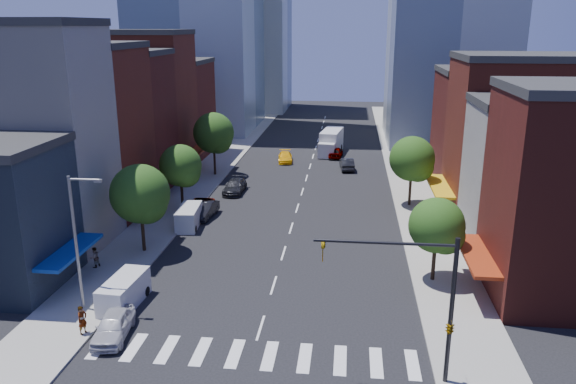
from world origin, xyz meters
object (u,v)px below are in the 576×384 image
Objects in this scene: cargo_van_far at (189,217)px; box_truck at (331,143)px; parked_car_front at (113,325)px; pedestrian_far at (95,257)px; parked_car_rear at (235,186)px; taxi at (285,157)px; parked_car_second at (205,210)px; parked_car_third at (200,207)px; traffic_car_oncoming at (347,164)px; cargo_van_near at (123,293)px; pedestrian_near at (82,320)px; traffic_car_far at (336,152)px.

box_truck reaches higher than cargo_van_far.
pedestrian_far reaches higher than parked_car_front.
parked_car_rear is 23.77m from box_truck.
box_truck is at bearing 71.83° from parked_car_front.
box_truck reaches higher than taxi.
pedestrian_far is (-5.34, -12.86, 0.21)m from parked_car_second.
taxi is 38.37m from pedestrian_far.
box_truck is (11.92, 29.21, 0.90)m from parked_car_third.
traffic_car_oncoming is (14.36, 23.54, -0.18)m from cargo_van_far.
parked_car_front is at bearing -103.13° from taxi.
pedestrian_far reaches higher than parked_car_rear.
parked_car_third is 23.80m from taxi.
box_truck is (11.13, 30.22, 0.83)m from parked_car_second.
parked_car_front is at bearing 55.96° from pedestrian_far.
parked_car_rear is 22.47m from pedestrian_far.
parked_car_second is 3.01m from cargo_van_far.
taxi is (5.00, 46.23, -0.10)m from parked_car_front.
parked_car_front is 44.88m from traffic_car_oncoming.
taxi is at bearing -28.09° from traffic_car_oncoming.
cargo_van_near reaches higher than traffic_car_oncoming.
box_truck reaches higher than parked_car_front.
pedestrian_near is (-1.01, -19.33, 0.10)m from cargo_van_far.
parked_car_third is 24.34m from traffic_car_oncoming.
parked_car_third is 14.60m from pedestrian_far.
parked_car_front is at bearing -88.40° from parked_car_third.
parked_car_rear is at bearing 74.69° from parked_car_third.
cargo_van_far is (0.02, 15.49, -0.02)m from cargo_van_near.
cargo_van_near is 42.86m from taxi.
pedestrian_far is at bearing 71.36° from traffic_car_far.
parked_car_second is (-0.10, 22.16, -0.02)m from parked_car_front.
traffic_car_far is (12.73, 30.40, -0.18)m from cargo_van_far.
traffic_car_oncoming is at bearing 53.56° from cargo_van_far.
traffic_car_oncoming is at bearing 45.56° from parked_car_rear.
parked_car_front is at bearing 66.37° from traffic_car_oncoming.
cargo_van_near reaches higher than parked_car_third.
parked_car_second reaches higher than taxi.
cargo_van_far reaches higher than pedestrian_far.
traffic_car_oncoming is at bearing 1.69° from pedestrian_near.
parked_car_front reaches higher than parked_car_second.
cargo_van_near is at bearing -104.88° from taxi.
traffic_car_oncoming is (14.38, 39.03, -0.21)m from cargo_van_near.
parked_car_front is 22.16m from parked_car_second.
box_truck is (11.03, 52.38, 0.82)m from parked_car_front.
traffic_car_oncoming is at bearing 73.38° from cargo_van_near.
parked_car_front reaches higher than taxi.
traffic_car_far is at bearing 70.30° from parked_car_front.
parked_car_front is 0.91× the size of parked_car_third.
parked_car_second is 0.92× the size of parked_car_third.
parked_car_third is at bearing 133.45° from parked_car_second.
parked_car_rear is 2.82× the size of pedestrian_near.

